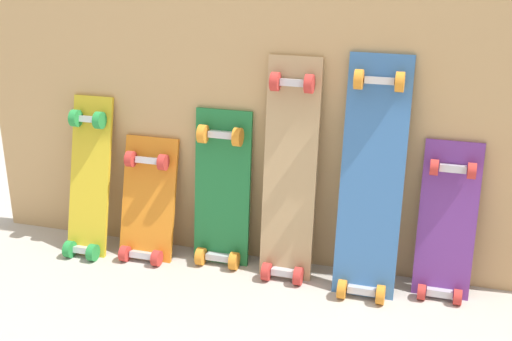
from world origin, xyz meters
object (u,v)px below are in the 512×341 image
object	(u,v)px
skateboard_yellow	(88,185)
skateboard_purple	(446,230)
skateboard_orange	(147,208)
skateboard_natural	(289,179)
skateboard_green	(222,196)
skateboard_blue	(371,187)

from	to	relation	value
skateboard_yellow	skateboard_purple	xyz separation A→B (m)	(1.36, 0.04, -0.03)
skateboard_orange	skateboard_natural	size ratio (longest dim) A/B	0.61
skateboard_yellow	skateboard_green	world-z (taller)	skateboard_yellow
skateboard_yellow	skateboard_blue	distance (m)	1.10
skateboard_orange	skateboard_purple	world-z (taller)	skateboard_purple
skateboard_green	skateboard_blue	size ratio (longest dim) A/B	0.73
skateboard_purple	skateboard_yellow	bearing A→B (deg)	-178.29
skateboard_orange	skateboard_blue	world-z (taller)	skateboard_blue
skateboard_green	skateboard_yellow	bearing A→B (deg)	-174.57
skateboard_natural	skateboard_purple	bearing A→B (deg)	1.02
skateboard_yellow	skateboard_blue	world-z (taller)	skateboard_blue
skateboard_yellow	skateboard_orange	size ratio (longest dim) A/B	1.27
skateboard_blue	skateboard_purple	distance (m)	0.30
skateboard_green	skateboard_natural	xyz separation A→B (m)	(0.27, -0.02, 0.11)
skateboard_green	skateboard_purple	size ratio (longest dim) A/B	1.06
skateboard_blue	skateboard_natural	bearing A→B (deg)	175.15
skateboard_green	skateboard_natural	distance (m)	0.29
skateboard_purple	skateboard_natural	bearing A→B (deg)	-178.98
skateboard_blue	skateboard_purple	size ratio (longest dim) A/B	1.45
skateboard_green	skateboard_natural	size ratio (longest dim) A/B	0.75
skateboard_yellow	skateboard_green	bearing A→B (deg)	5.43
skateboard_natural	skateboard_orange	bearing A→B (deg)	-178.52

